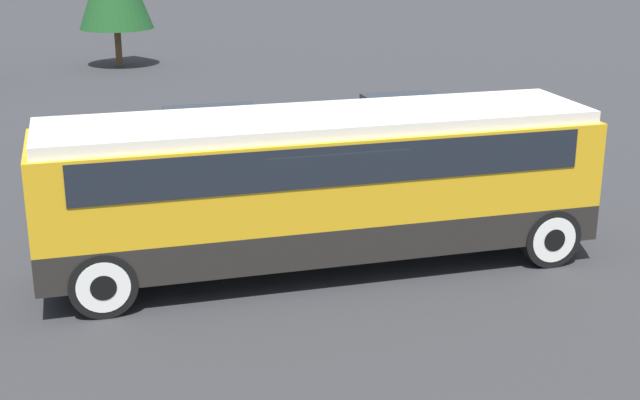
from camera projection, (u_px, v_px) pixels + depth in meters
ground_plane at (320, 266)px, 16.62m from camera, size 120.00×120.00×0.00m
tour_bus at (325, 176)px, 16.11m from camera, size 10.08×2.53×2.90m
parked_car_near at (408, 121)px, 25.01m from camera, size 4.10×1.92×1.40m
parked_car_mid at (219, 163)px, 20.99m from camera, size 4.36×1.81×1.30m
parked_car_far at (218, 136)px, 23.18m from camera, size 4.59×1.83×1.46m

